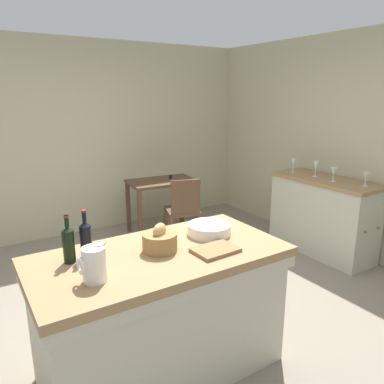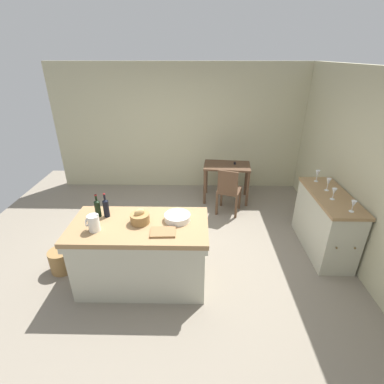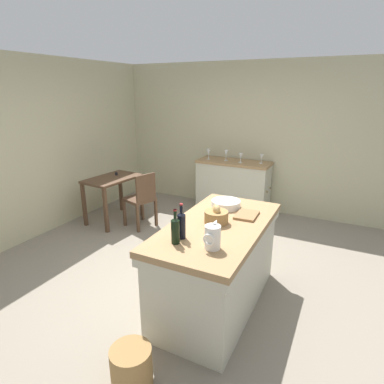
{
  "view_description": "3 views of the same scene",
  "coord_description": "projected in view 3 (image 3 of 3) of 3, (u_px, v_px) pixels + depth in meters",
  "views": [
    {
      "loc": [
        -1.38,
        -2.5,
        1.9
      ],
      "look_at": [
        0.41,
        0.3,
        1.02
      ],
      "focal_mm": 34.86,
      "sensor_mm": 36.0,
      "label": 1
    },
    {
      "loc": [
        0.34,
        -3.35,
        2.74
      ],
      "look_at": [
        0.27,
        0.2,
        0.98
      ],
      "focal_mm": 26.46,
      "sensor_mm": 36.0,
      "label": 2
    },
    {
      "loc": [
        -2.98,
        -1.54,
        2.13
      ],
      "look_at": [
        0.34,
        0.12,
        0.93
      ],
      "focal_mm": 29.83,
      "sensor_mm": 36.0,
      "label": 3
    }
  ],
  "objects": [
    {
      "name": "wooden_chair",
      "position": [
        142.0,
        198.0,
        5.04
      ],
      "size": [
        0.5,
        0.5,
        0.9
      ],
      "color": "#513826",
      "rests_on": "ground"
    },
    {
      "name": "writing_desk",
      "position": [
        113.0,
        185.0,
        5.25
      ],
      "size": [
        0.95,
        0.64,
        0.8
      ],
      "color": "#513826",
      "rests_on": "ground"
    },
    {
      "name": "ground_plane",
      "position": [
        189.0,
        274.0,
        3.84
      ],
      "size": [
        6.76,
        6.76,
        0.0
      ],
      "primitive_type": "plane",
      "color": "gray"
    },
    {
      "name": "wicker_hamper",
      "position": [
        131.0,
        367.0,
        2.37
      ],
      "size": [
        0.31,
        0.31,
        0.32
      ],
      "primitive_type": "cylinder",
      "color": "olive",
      "rests_on": "ground"
    },
    {
      "name": "wine_glass_far_left",
      "position": [
        261.0,
        157.0,
        5.4
      ],
      "size": [
        0.07,
        0.07,
        0.15
      ],
      "color": "white",
      "rests_on": "side_cabinet"
    },
    {
      "name": "wine_bottle_dark",
      "position": [
        181.0,
        224.0,
        2.72
      ],
      "size": [
        0.07,
        0.07,
        0.32
      ],
      "color": "black",
      "rests_on": "island_table"
    },
    {
      "name": "wine_glass_middle",
      "position": [
        226.0,
        153.0,
        5.6
      ],
      "size": [
        0.07,
        0.07,
        0.19
      ],
      "color": "white",
      "rests_on": "side_cabinet"
    },
    {
      "name": "bread_basket",
      "position": [
        216.0,
        216.0,
        3.06
      ],
      "size": [
        0.23,
        0.23,
        0.19
      ],
      "color": "olive",
      "rests_on": "island_table"
    },
    {
      "name": "pitcher",
      "position": [
        213.0,
        237.0,
        2.55
      ],
      "size": [
        0.17,
        0.13,
        0.24
      ],
      "color": "white",
      "rests_on": "island_table"
    },
    {
      "name": "wine_glass_left",
      "position": [
        241.0,
        156.0,
        5.46
      ],
      "size": [
        0.07,
        0.07,
        0.16
      ],
      "color": "white",
      "rests_on": "side_cabinet"
    },
    {
      "name": "wine_glass_right",
      "position": [
        209.0,
        152.0,
        5.71
      ],
      "size": [
        0.07,
        0.07,
        0.18
      ],
      "color": "white",
      "rests_on": "side_cabinet"
    },
    {
      "name": "wine_bottle_amber",
      "position": [
        175.0,
        230.0,
        2.64
      ],
      "size": [
        0.07,
        0.07,
        0.3
      ],
      "color": "black",
      "rests_on": "island_table"
    },
    {
      "name": "wall_right",
      "position": [
        255.0,
        138.0,
        5.66
      ],
      "size": [
        0.12,
        5.2,
        2.6
      ],
      "primitive_type": "cube",
      "color": "#B7B28E",
      "rests_on": "ground"
    },
    {
      "name": "wash_bowl",
      "position": [
        226.0,
        204.0,
        3.47
      ],
      "size": [
        0.32,
        0.32,
        0.08
      ],
      "primitive_type": "cylinder",
      "color": "white",
      "rests_on": "island_table"
    },
    {
      "name": "island_table",
      "position": [
        217.0,
        262.0,
        3.18
      ],
      "size": [
        1.66,
        0.84,
        0.9
      ],
      "color": "#99754C",
      "rests_on": "ground"
    },
    {
      "name": "wall_back",
      "position": [
        27.0,
        150.0,
        4.56
      ],
      "size": [
        5.32,
        0.12,
        2.6
      ],
      "primitive_type": "cube",
      "color": "#B7B28E",
      "rests_on": "ground"
    },
    {
      "name": "cutting_board",
      "position": [
        247.0,
        215.0,
        3.24
      ],
      "size": [
        0.29,
        0.22,
        0.02
      ],
      "primitive_type": "cube",
      "rotation": [
        0.0,
        0.0,
        0.05
      ],
      "color": "olive",
      "rests_on": "island_table"
    },
    {
      "name": "side_cabinet",
      "position": [
        233.0,
        186.0,
        5.74
      ],
      "size": [
        0.52,
        1.3,
        0.93
      ],
      "color": "#99754C",
      "rests_on": "ground"
    }
  ]
}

